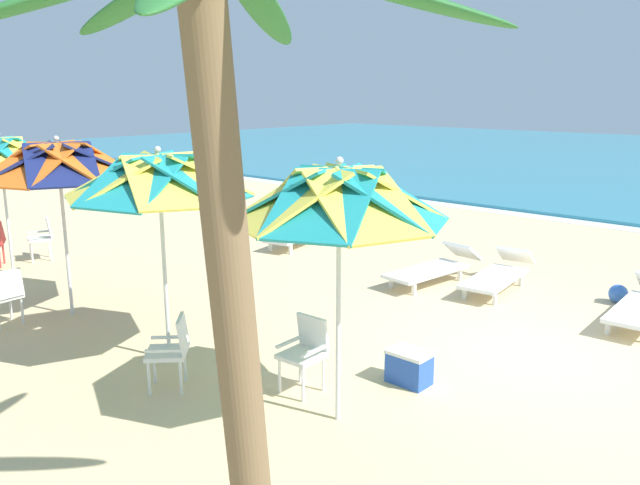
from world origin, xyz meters
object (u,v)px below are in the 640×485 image
beach_umbrella_0 (339,198)px  beach_umbrella_2 (58,162)px  sun_lounger_1 (498,274)px  sun_lounger_3 (301,232)px  cooler_box (409,367)px  plastic_chair_3 (43,236)px  plastic_chair_2 (5,294)px  plastic_chair_1 (172,348)px  plastic_chair_0 (305,349)px  beach_ball (618,294)px  beach_umbrella_1 (159,178)px  palm_tree_2 (235,203)px  sun_lounger_2 (434,267)px  beach_umbrella_3 (0,154)px

beach_umbrella_0 → beach_umbrella_2: beach_umbrella_0 is taller
sun_lounger_1 → beach_umbrella_0: bearing=-80.8°
beach_umbrella_2 → sun_lounger_3: size_ratio=1.22×
cooler_box → plastic_chair_3: bearing=-178.6°
plastic_chair_2 → sun_lounger_3: bearing=92.9°
beach_umbrella_0 → plastic_chair_1: 2.73m
plastic_chair_1 → plastic_chair_0: bearing=40.6°
sun_lounger_1 → beach_ball: (1.79, 0.63, -0.13)m
beach_umbrella_1 → palm_tree_2: palm_tree_2 is taller
plastic_chair_3 → plastic_chair_2: bearing=-32.7°
plastic_chair_0 → sun_lounger_1: plastic_chair_0 is taller
plastic_chair_0 → sun_lounger_2: bearing=104.5°
beach_umbrella_3 → sun_lounger_2: bearing=37.6°
plastic_chair_0 → palm_tree_2: size_ratio=0.21×
beach_umbrella_1 → plastic_chair_2: (-2.75, -0.89, -1.83)m
beach_umbrella_3 → palm_tree_2: (9.36, -2.46, 0.48)m
plastic_chair_3 → cooler_box: bearing=1.4°
beach_umbrella_3 → sun_lounger_2: beach_umbrella_3 is taller
plastic_chair_2 → cooler_box: bearing=23.4°
plastic_chair_0 → beach_ball: bearing=73.8°
plastic_chair_1 → sun_lounger_1: 6.11m
sun_lounger_2 → plastic_chair_2: bearing=-119.6°
beach_umbrella_3 → sun_lounger_2: size_ratio=1.20×
sun_lounger_3 → beach_ball: size_ratio=7.32×
plastic_chair_1 → plastic_chair_2: 3.52m
beach_umbrella_2 → sun_lounger_2: beach_umbrella_2 is taller
sun_lounger_2 → cooler_box: size_ratio=4.40×
plastic_chair_3 → sun_lounger_2: size_ratio=0.39×
plastic_chair_2 → plastic_chair_1: bearing=6.9°
sun_lounger_1 → sun_lounger_2: (-1.06, -0.38, 0.00)m
sun_lounger_3 → plastic_chair_3: bearing=-124.0°
beach_umbrella_0 → sun_lounger_1: size_ratio=1.25×
plastic_chair_3 → sun_lounger_2: 7.83m
plastic_chair_1 → sun_lounger_3: 7.25m
beach_umbrella_0 → cooler_box: beach_umbrella_0 is taller
beach_umbrella_0 → beach_umbrella_1: 2.64m
sun_lounger_2 → beach_ball: sun_lounger_2 is taller
sun_lounger_1 → cooler_box: 4.20m
beach_umbrella_0 → plastic_chair_2: beach_umbrella_0 is taller
plastic_chair_2 → plastic_chair_0: bearing=16.9°
plastic_chair_2 → sun_lounger_3: plastic_chair_2 is taller
plastic_chair_3 → beach_ball: size_ratio=2.84×
beach_umbrella_3 → sun_lounger_2: 8.11m
beach_umbrella_2 → beach_umbrella_3: bearing=172.6°
plastic_chair_1 → beach_umbrella_3: beach_umbrella_3 is taller
sun_lounger_1 → sun_lounger_3: same height
plastic_chair_2 → palm_tree_2: size_ratio=0.21×
beach_ball → plastic_chair_3: bearing=-152.8°
beach_umbrella_3 → cooler_box: beach_umbrella_3 is taller
plastic_chair_0 → palm_tree_2: (1.92, -2.61, 2.23)m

